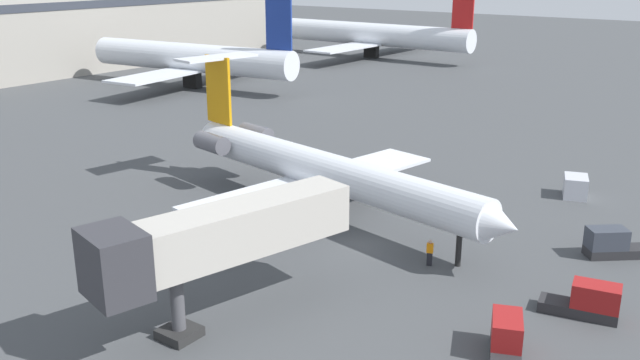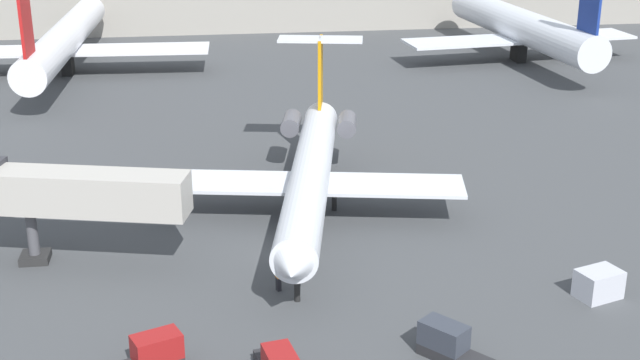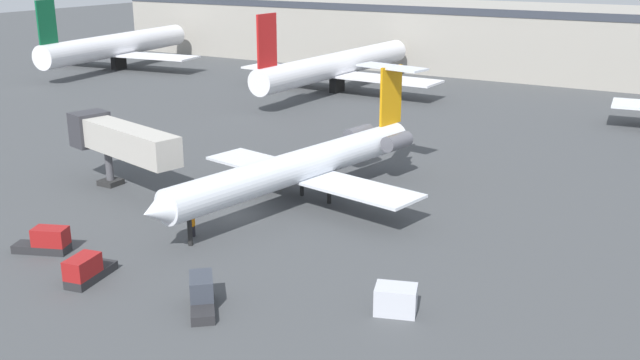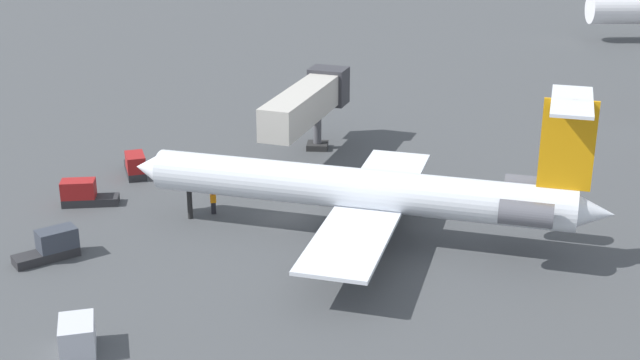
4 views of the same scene
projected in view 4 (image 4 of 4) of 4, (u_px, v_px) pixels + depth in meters
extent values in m
cube|color=#424447|center=(284.00, 221.00, 60.24)|extent=(400.00, 400.00, 0.10)
cylinder|color=silver|center=(356.00, 189.00, 56.31)|extent=(7.95, 27.87, 2.73)
cone|color=silver|center=(151.00, 168.00, 60.03)|extent=(2.97, 2.65, 2.60)
cone|color=silver|center=(593.00, 213.00, 52.57)|extent=(2.77, 2.99, 2.32)
cube|color=silver|center=(350.00, 241.00, 51.20)|extent=(10.64, 6.21, 0.24)
cube|color=silver|center=(389.00, 175.00, 61.68)|extent=(10.64, 6.21, 0.24)
cylinder|color=#595960|center=(526.00, 214.00, 51.37)|extent=(2.08, 3.43, 1.50)
cylinder|color=#595960|center=(530.00, 187.00, 55.45)|extent=(2.08, 3.43, 1.50)
cube|color=orange|center=(567.00, 145.00, 51.57)|extent=(0.84, 3.19, 5.62)
cube|color=silver|center=(572.00, 101.00, 50.61)|extent=(7.13, 3.64, 0.20)
cylinder|color=black|center=(190.00, 204.00, 60.18)|extent=(0.36, 0.36, 2.11)
cylinder|color=black|center=(380.00, 236.00, 55.23)|extent=(0.36, 0.36, 2.11)
cylinder|color=black|center=(390.00, 217.00, 58.11)|extent=(0.36, 0.36, 2.11)
cube|color=#B7B2A8|center=(304.00, 105.00, 70.13)|extent=(13.78, 5.86, 2.60)
cube|color=#333338|center=(328.00, 86.00, 75.77)|extent=(3.11, 3.69, 3.20)
cylinder|color=#4C4C51|center=(317.00, 129.00, 74.22)|extent=(0.70, 0.70, 3.56)
cube|color=#262626|center=(317.00, 146.00, 74.76)|extent=(1.80, 1.80, 0.50)
cube|color=black|center=(214.00, 208.00, 61.19)|extent=(0.33, 0.38, 0.85)
cube|color=orange|center=(213.00, 199.00, 60.93)|extent=(0.38, 0.46, 0.60)
sphere|color=tan|center=(213.00, 193.00, 60.78)|extent=(0.24, 0.24, 0.24)
cube|color=#262628|center=(46.00, 256.00, 54.24)|extent=(3.65, 3.96, 0.60)
cube|color=#333842|center=(57.00, 239.00, 54.33)|extent=(2.62, 2.74, 1.30)
cube|color=#262628|center=(91.00, 201.00, 62.82)|extent=(2.12, 4.19, 0.60)
cube|color=maroon|center=(78.00, 189.00, 62.40)|extent=(1.82, 2.62, 1.30)
cube|color=#262628|center=(135.00, 170.00, 68.86)|extent=(4.23, 2.80, 0.60)
cube|color=maroon|center=(135.00, 162.00, 67.81)|extent=(2.75, 2.20, 1.30)
cube|color=silver|center=(77.00, 336.00, 44.11)|extent=(2.92, 2.46, 1.70)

